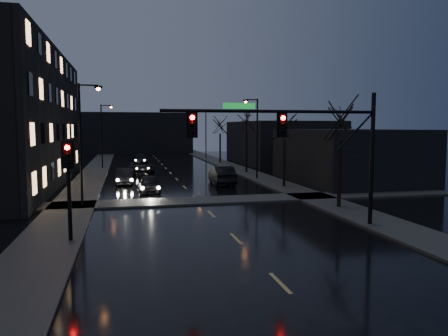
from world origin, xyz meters
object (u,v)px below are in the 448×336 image
oncoming_car_c (142,166)px  oncoming_car_b (125,176)px  oncoming_car_a (149,184)px  lead_car (222,175)px  oncoming_car_d (140,159)px

oncoming_car_c → oncoming_car_b: bearing=-104.2°
oncoming_car_a → lead_car: bearing=27.1°
oncoming_car_a → oncoming_car_c: (0.04, 15.37, 0.03)m
oncoming_car_a → oncoming_car_d: 27.70m
oncoming_car_c → lead_car: size_ratio=1.01×
oncoming_car_c → oncoming_car_d: oncoming_car_c is taller
oncoming_car_c → lead_car: lead_car is taller
oncoming_car_b → lead_car: 8.94m
oncoming_car_a → oncoming_car_b: 5.92m
oncoming_car_d → oncoming_car_c: bearing=-94.8°
oncoming_car_a → oncoming_car_d: size_ratio=0.90×
oncoming_car_d → oncoming_car_a: bearing=-94.4°
oncoming_car_b → oncoming_car_c: (1.94, 9.76, 0.00)m
oncoming_car_a → lead_car: size_ratio=0.80×
oncoming_car_a → lead_car: (6.80, 3.54, 0.15)m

